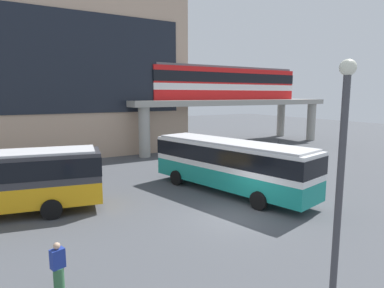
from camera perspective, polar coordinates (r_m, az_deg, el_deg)
name	(u,v)px	position (r m, az deg, el deg)	size (l,w,h in m)	color
ground_plane	(153,175)	(24.98, -6.86, -5.39)	(120.00, 120.00, 0.00)	#47494F
station_building	(30,74)	(36.50, -26.36, 10.89)	(29.62, 10.84, 16.07)	tan
elevated_platform	(227,106)	(39.96, 6.12, 6.58)	(26.08, 7.07, 5.43)	#9E9B93
train	(225,83)	(39.72, 5.70, 10.54)	(19.59, 2.96, 3.84)	red
bus_main	(229,161)	(20.14, 6.53, -2.96)	(4.99, 11.33, 3.22)	teal
bicycle_silver	(229,151)	(33.18, 6.55, -1.28)	(1.77, 0.41, 1.04)	black
bicycle_black	(274,146)	(37.45, 14.16, -0.37)	(1.79, 0.23, 1.04)	black
bicycle_green	(208,153)	(31.93, 2.77, -1.62)	(1.73, 0.59, 1.04)	black
pedestrian_near_building	(58,269)	(11.43, -22.29, -19.47)	(0.46, 0.37, 1.58)	#33663F
lamp_post	(340,186)	(8.17, 24.36, -6.62)	(0.36, 0.36, 6.75)	#3F3F44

